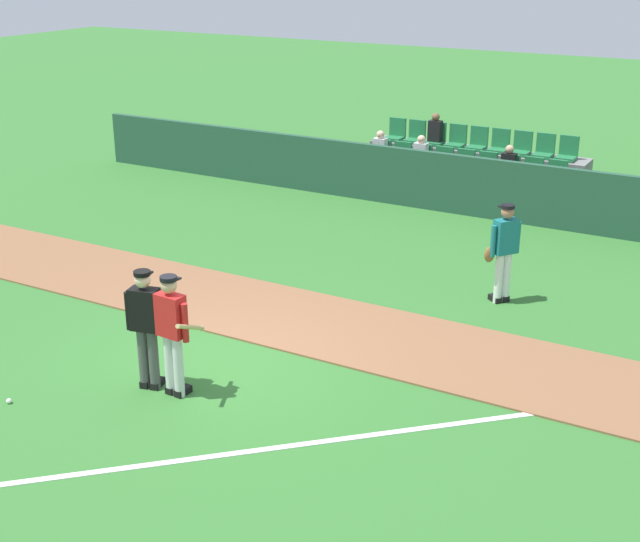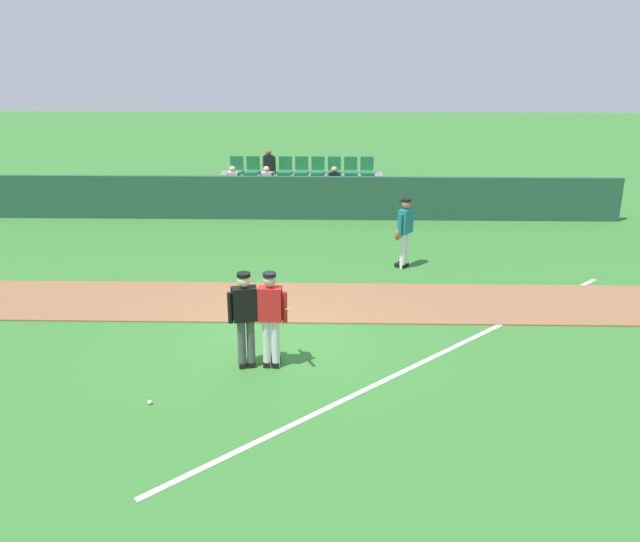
{
  "view_description": "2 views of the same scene",
  "coord_description": "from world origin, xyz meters",
  "px_view_note": "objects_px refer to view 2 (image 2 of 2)",
  "views": [
    {
      "loc": [
        7.09,
        -9.34,
        5.9
      ],
      "look_at": [
        1.08,
        1.23,
        1.3
      ],
      "focal_mm": 49.15,
      "sensor_mm": 36.0,
      "label": 1
    },
    {
      "loc": [
        1.14,
        -11.64,
        5.55
      ],
      "look_at": [
        0.83,
        1.54,
        0.91
      ],
      "focal_mm": 37.96,
      "sensor_mm": 36.0,
      "label": 2
    }
  ],
  "objects_px": {
    "runner_teal_jersey": "(405,230)",
    "baseball": "(150,402)",
    "umpire_home_plate": "(245,314)",
    "batter_red_jersey": "(271,316)"
  },
  "relations": [
    {
      "from": "runner_teal_jersey",
      "to": "baseball",
      "type": "xyz_separation_m",
      "value": [
        -4.64,
        -6.76,
        -0.93
      ]
    },
    {
      "from": "batter_red_jersey",
      "to": "runner_teal_jersey",
      "type": "xyz_separation_m",
      "value": [
        2.81,
        5.43,
        -0.01
      ]
    },
    {
      "from": "umpire_home_plate",
      "to": "baseball",
      "type": "distance_m",
      "value": 2.14
    },
    {
      "from": "umpire_home_plate",
      "to": "baseball",
      "type": "bearing_deg",
      "value": -136.27
    },
    {
      "from": "umpire_home_plate",
      "to": "runner_teal_jersey",
      "type": "distance_m",
      "value": 6.34
    },
    {
      "from": "batter_red_jersey",
      "to": "umpire_home_plate",
      "type": "xyz_separation_m",
      "value": [
        -0.44,
        -0.0,
        0.03
      ]
    },
    {
      "from": "umpire_home_plate",
      "to": "baseball",
      "type": "xyz_separation_m",
      "value": [
        -1.38,
        -1.32,
        -0.96
      ]
    },
    {
      "from": "runner_teal_jersey",
      "to": "baseball",
      "type": "bearing_deg",
      "value": -124.46
    },
    {
      "from": "runner_teal_jersey",
      "to": "baseball",
      "type": "distance_m",
      "value": 8.25
    },
    {
      "from": "batter_red_jersey",
      "to": "baseball",
      "type": "xyz_separation_m",
      "value": [
        -1.82,
        -1.33,
        -0.93
      ]
    }
  ]
}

